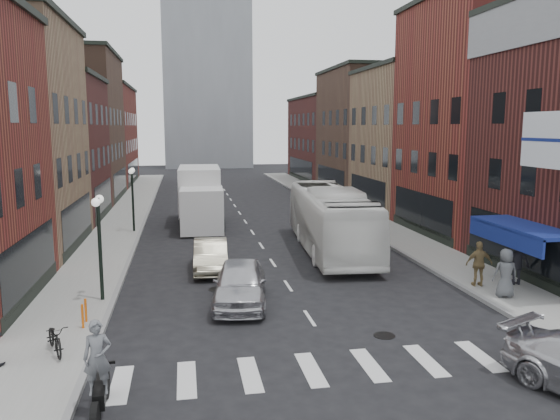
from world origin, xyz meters
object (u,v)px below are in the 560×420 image
Objects in this scene: billboard_sign at (551,142)px; sedan_left_far at (211,256)px; box_truck at (200,197)px; parked_bicycle at (55,338)px; bike_rack at (84,313)px; ped_right_a at (516,261)px; ped_right_b at (479,264)px; streetlamp_far at (132,187)px; motorcycle_rider at (99,372)px; ped_right_c at (506,273)px; sedan_left_near at (240,283)px; transit_bus at (330,219)px; streetlamp_near at (99,228)px.

billboard_sign is 0.85× the size of sedan_left_far.
parked_bicycle is (-4.87, -20.93, -1.33)m from box_truck.
ped_right_a reaches higher than bike_rack.
ped_right_b reaches higher than sedan_left_far.
streetlamp_far reaches higher than sedan_left_far.
bike_rack is 0.43× the size of ped_right_b.
motorcycle_rider is at bearing -86.77° from parked_bicycle.
ped_right_c is (15.26, -16.40, -1.81)m from streetlamp_far.
sedan_left_near is at bearing 8.72° from ped_right_b.
transit_bus reaches higher than sedan_left_far.
transit_bus reaches higher than ped_right_b.
ped_right_a reaches higher than sedan_left_far.
streetlamp_near is (-15.99, 3.50, -3.22)m from billboard_sign.
sedan_left_near is at bearing -120.66° from transit_bus.
streetlamp_near is at bearing -90.00° from streetlamp_far.
bike_rack is 0.18× the size of sedan_left_far.
sedan_left_near reaches higher than parked_bicycle.
streetlamp_near is at bearing 4.63° from ped_right_b.
box_truck is 21.48m from ped_right_c.
box_truck is at bearing 101.08° from sedan_left_near.
ped_right_a is (16.70, -0.87, -1.77)m from streetlamp_near.
billboard_sign is 2.20× the size of parked_bicycle.
bike_rack is 0.09× the size of box_truck.
motorcycle_rider is at bearing -82.54° from streetlamp_near.
transit_bus is at bearing -54.76° from ped_right_c.
ped_right_c is at bearing -8.92° from streetlamp_near.
ped_right_b is at bearing -22.09° from sedan_left_far.
ped_right_b is (-1.65, 0.02, -0.05)m from ped_right_a.
ped_right_a is 1.04× the size of ped_right_c.
transit_bus is (9.78, 15.67, 0.64)m from motorcycle_rider.
motorcycle_rider is 18.49m from transit_bus.
ped_right_c is at bearing -57.43° from box_truck.
sedan_left_far is 10.26m from parked_bicycle.
ped_right_c is at bearing -13.69° from parked_bicycle.
streetlamp_near is at bearing 92.68° from motorcycle_rider.
ped_right_a is (16.90, 1.83, 0.59)m from bike_rack.
transit_bus is at bearing 53.24° from motorcycle_rider.
sedan_left_near is at bearing -85.24° from box_truck.
ped_right_c is at bearing 1.13° from bike_rack.
billboard_sign is 0.90× the size of streetlamp_near.
streetlamp_near is at bearing 177.00° from sedan_left_near.
sedan_left_near is (5.16, -1.00, -2.09)m from streetlamp_near.
billboard_sign is at bearing 117.39° from ped_right_b.
box_truck is at bearing -51.97° from ped_right_a.
motorcycle_rider is 15.90m from ped_right_b.
streetlamp_far is 2.08× the size of ped_right_a.
bike_rack is (-0.20, -2.70, -2.36)m from streetlamp_near.
parked_bicycle is at bearing -116.34° from sedan_left_far.
streetlamp_near is 15.18m from ped_right_b.
sedan_left_far is 11.81m from ped_right_b.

